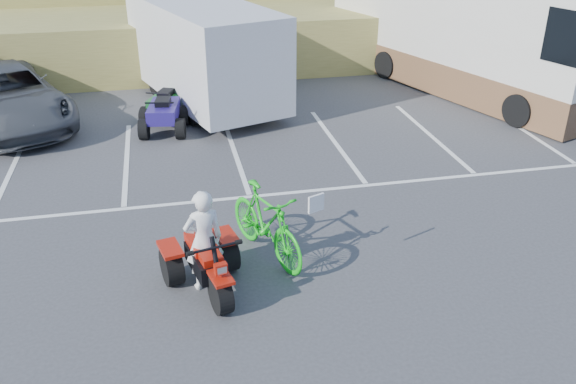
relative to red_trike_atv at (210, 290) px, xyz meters
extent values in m
plane|color=#3D3D40|center=(1.20, 0.88, 0.00)|extent=(100.00, 100.00, 0.00)
cube|color=white|center=(-4.20, 5.88, 0.00)|extent=(0.12, 5.00, 0.01)
cube|color=white|center=(-1.50, 5.88, 0.00)|extent=(0.12, 5.00, 0.01)
cube|color=white|center=(1.20, 5.88, 0.00)|extent=(0.12, 5.00, 0.01)
cube|color=white|center=(3.90, 5.88, 0.00)|extent=(0.12, 5.00, 0.01)
cube|color=white|center=(6.60, 5.88, 0.00)|extent=(0.12, 5.00, 0.01)
cube|color=white|center=(9.30, 5.88, 0.00)|extent=(0.12, 5.00, 0.01)
cube|color=white|center=(1.20, 3.28, 0.00)|extent=(28.00, 0.12, 0.01)
cube|color=olive|center=(1.20, 14.88, 1.00)|extent=(40.00, 6.00, 2.00)
imported|color=white|center=(-0.03, 0.15, 0.91)|extent=(0.74, 0.57, 1.81)
imported|color=#14BF19|center=(1.13, 0.87, 0.69)|extent=(1.45, 2.36, 1.37)
imported|color=#43454A|center=(-4.79, 9.23, 0.81)|extent=(4.80, 6.39, 1.61)
cube|color=silver|center=(0.88, 9.96, 1.68)|extent=(4.50, 7.00, 2.71)
cylinder|color=black|center=(0.88, 9.96, 0.38)|extent=(2.50, 1.46, 0.76)
cube|color=silver|center=(9.21, 9.90, 1.92)|extent=(5.98, 10.66, 3.74)
cube|color=brown|center=(9.21, 9.90, 0.57)|extent=(6.03, 10.67, 1.04)
camera|label=1|loc=(-0.47, -8.53, 6.13)|focal=38.00mm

